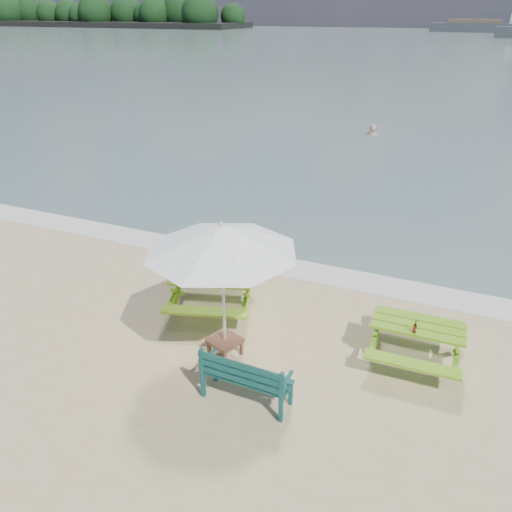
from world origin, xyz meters
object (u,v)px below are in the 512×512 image
at_px(side_table, 225,347).
at_px(beer_bottle, 415,328).
at_px(picnic_table_left, 212,294).
at_px(patio_umbrella, 221,238).
at_px(picnic_table_right, 416,343).
at_px(park_bench, 247,386).
at_px(swimmer, 371,144).

bearing_deg(side_table, beer_bottle, 16.76).
bearing_deg(picnic_table_left, patio_umbrella, -53.90).
bearing_deg(beer_bottle, picnic_table_right, 81.03).
distance_m(picnic_table_left, beer_bottle, 3.81).
distance_m(side_table, beer_bottle, 3.12).
bearing_deg(park_bench, side_table, 132.45).
bearing_deg(picnic_table_left, park_bench, -51.06).
relative_size(picnic_table_left, park_bench, 1.54).
bearing_deg(swimmer, beer_bottle, -76.68).
relative_size(park_bench, swimmer, 0.75).
height_order(picnic_table_left, patio_umbrella, patio_umbrella).
height_order(beer_bottle, swimmer, beer_bottle).
xyz_separation_m(picnic_table_right, park_bench, (-2.19, -2.00, -0.08)).
height_order(park_bench, side_table, park_bench).
xyz_separation_m(picnic_table_left, park_bench, (1.64, -2.03, -0.10)).
xyz_separation_m(patio_umbrella, beer_bottle, (2.93, 0.88, -1.41)).
bearing_deg(beer_bottle, park_bench, -140.90).
distance_m(picnic_table_left, side_table, 1.46).
bearing_deg(picnic_table_right, park_bench, -137.54).
bearing_deg(park_bench, beer_bottle, 39.10).
bearing_deg(picnic_table_right, picnic_table_left, 179.61).
height_order(picnic_table_left, beer_bottle, beer_bottle).
bearing_deg(park_bench, picnic_table_left, 128.94).
bearing_deg(swimmer, picnic_table_left, -89.38).
relative_size(patio_umbrella, beer_bottle, 13.94).
bearing_deg(patio_umbrella, swimmer, 93.34).
xyz_separation_m(park_bench, side_table, (-0.79, 0.86, -0.09)).
distance_m(picnic_table_left, picnic_table_right, 3.82).
distance_m(beer_bottle, swimmer, 17.23).
relative_size(park_bench, beer_bottle, 6.10).
relative_size(picnic_table_right, park_bench, 1.22).
bearing_deg(swimmer, patio_umbrella, -86.66).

